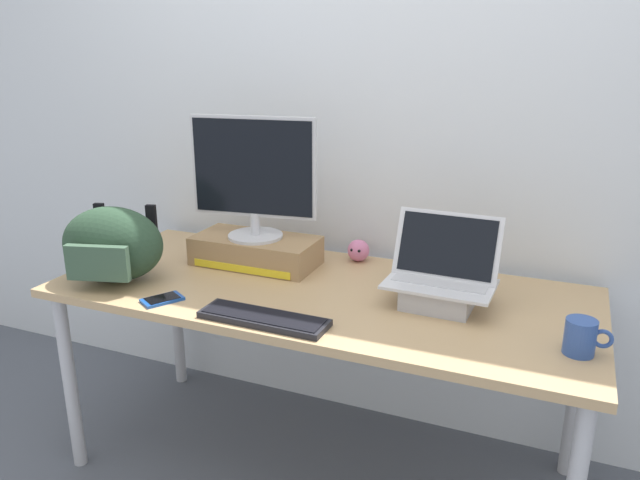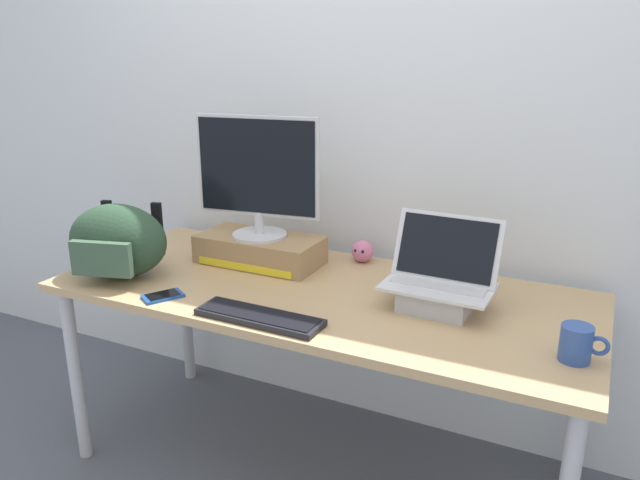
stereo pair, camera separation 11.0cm
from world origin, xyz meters
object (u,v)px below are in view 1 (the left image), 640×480
object	(u,v)px
external_keyboard	(264,318)
messenger_backpack	(113,245)
coffee_mug	(581,337)
plush_toy	(358,250)
toner_box_yellow	(256,251)
desktop_monitor	(253,177)
open_laptop	(440,286)
cell_phone	(162,299)

from	to	relation	value
external_keyboard	messenger_backpack	xyz separation A→B (m)	(-0.66, 0.10, 0.13)
coffee_mug	plush_toy	xyz separation A→B (m)	(-0.82, 0.49, -0.01)
toner_box_yellow	coffee_mug	distance (m)	1.22
toner_box_yellow	external_keyboard	xyz separation A→B (m)	(0.27, -0.46, -0.04)
external_keyboard	toner_box_yellow	bearing A→B (deg)	121.55
messenger_backpack	desktop_monitor	bearing A→B (deg)	26.64
open_laptop	external_keyboard	distance (m)	0.59
open_laptop	external_keyboard	xyz separation A→B (m)	(-0.47, -0.34, -0.05)
open_laptop	messenger_backpack	size ratio (longest dim) A/B	0.86
external_keyboard	coffee_mug	xyz separation A→B (m)	(0.91, 0.15, 0.04)
external_keyboard	plush_toy	distance (m)	0.65
toner_box_yellow	cell_phone	world-z (taller)	toner_box_yellow
plush_toy	messenger_backpack	bearing A→B (deg)	-144.05
external_keyboard	plush_toy	size ratio (longest dim) A/B	4.78
toner_box_yellow	open_laptop	xyz separation A→B (m)	(0.75, -0.12, 0.01)
toner_box_yellow	messenger_backpack	world-z (taller)	messenger_backpack
external_keyboard	coffee_mug	distance (m)	0.92
open_laptop	plush_toy	distance (m)	0.49
coffee_mug	cell_phone	distance (m)	1.30
plush_toy	external_keyboard	bearing A→B (deg)	-97.45
open_laptop	external_keyboard	size ratio (longest dim) A/B	0.86
toner_box_yellow	cell_phone	size ratio (longest dim) A/B	3.14
desktop_monitor	cell_phone	bearing A→B (deg)	-111.91
desktop_monitor	open_laptop	distance (m)	0.81
open_laptop	cell_phone	world-z (taller)	open_laptop
desktop_monitor	cell_phone	xyz separation A→B (m)	(-0.12, -0.45, -0.34)
toner_box_yellow	external_keyboard	distance (m)	0.54
external_keyboard	cell_phone	size ratio (longest dim) A/B	2.72
messenger_backpack	coffee_mug	world-z (taller)	messenger_backpack
external_keyboard	cell_phone	world-z (taller)	external_keyboard
desktop_monitor	plush_toy	bearing A→B (deg)	20.32
coffee_mug	cell_phone	size ratio (longest dim) A/B	0.83
toner_box_yellow	external_keyboard	size ratio (longest dim) A/B	1.16
toner_box_yellow	plush_toy	size ratio (longest dim) A/B	5.53
desktop_monitor	plush_toy	size ratio (longest dim) A/B	5.61
external_keyboard	plush_toy	world-z (taller)	plush_toy
cell_phone	plush_toy	distance (m)	0.79
messenger_backpack	plush_toy	size ratio (longest dim) A/B	4.76
desktop_monitor	messenger_backpack	world-z (taller)	desktop_monitor
desktop_monitor	external_keyboard	distance (m)	0.63
toner_box_yellow	desktop_monitor	bearing A→B (deg)	-79.81
messenger_backpack	cell_phone	world-z (taller)	messenger_backpack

